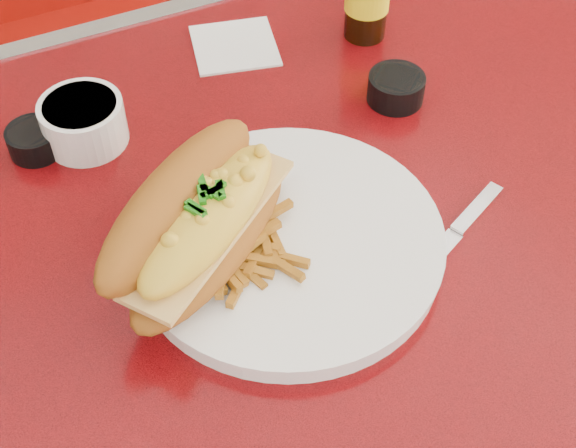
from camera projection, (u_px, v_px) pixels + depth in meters
name	position (u px, v px, depth m)	size (l,w,h in m)	color
diner_table	(276.00, 304.00, 0.96)	(1.23, 0.83, 0.77)	red
booth_bench_far	(115.00, 108.00, 1.68)	(1.20, 0.51, 0.90)	#9B110A
dinner_plate	(288.00, 242.00, 0.80)	(0.36, 0.36, 0.02)	white
mac_hoagie	(198.00, 220.00, 0.75)	(0.26, 0.24, 0.11)	#A25B1A
fries_pile	(232.00, 242.00, 0.77)	(0.10, 0.10, 0.03)	#BD7B20
fork	(317.00, 268.00, 0.77)	(0.07, 0.14, 0.00)	silver
gravy_ramekin	(83.00, 121.00, 0.89)	(0.10, 0.10, 0.05)	white
sauce_cup_left	(34.00, 139.00, 0.89)	(0.06, 0.06, 0.03)	black
sauce_cup_right	(396.00, 87.00, 0.95)	(0.08, 0.08, 0.03)	black
knife	(451.00, 239.00, 0.81)	(0.21, 0.11, 0.01)	silver
paper_napkin	(235.00, 46.00, 1.03)	(0.10, 0.10, 0.00)	white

